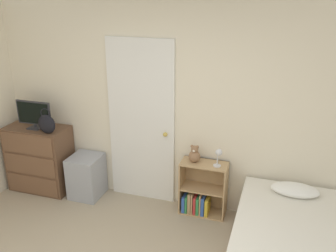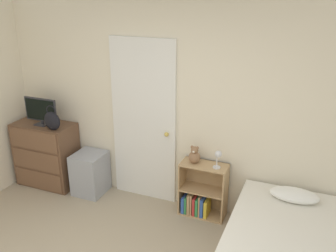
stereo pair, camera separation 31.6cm
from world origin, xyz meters
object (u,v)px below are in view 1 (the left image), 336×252
Objects in this scene: desk_lamp at (219,155)px; bed at (291,252)px; bookshelf at (201,194)px; storage_bin at (87,176)px; dresser at (40,158)px; tv at (34,114)px; handbag at (47,124)px; teddy_bear at (194,155)px.

desk_lamp reaches higher than bed.
storage_bin is at bearing -177.25° from bookshelf.
tv is at bearing -57.17° from dresser.
desk_lamp is (2.43, 0.05, 0.38)m from dresser.
dresser reaches higher than bookshelf.
handbag reaches higher than desk_lamp.
bed is (3.28, -0.68, -0.83)m from tv.
handbag is at bearing -25.36° from dresser.
handbag is at bearing -22.23° from tv.
bookshelf is 0.36× the size of bed.
bookshelf is 1.33m from bed.
handbag is 0.18× the size of bed.
tv is at bearing -176.95° from teddy_bear.
bookshelf is 0.61m from desk_lamp.
desk_lamp is (0.20, -0.04, 0.58)m from bookshelf.
handbag is 1.50× the size of desk_lamp.
desk_lamp is at bearing -10.79° from bookshelf.
tv is at bearing 157.77° from handbag.
dresser is at bearing -177.63° from teddy_bear.
handbag reaches higher than teddy_bear.
desk_lamp is at bearing 1.81° from tv.
handbag is (0.28, -0.13, 0.58)m from dresser.
dresser is 2.16m from teddy_bear.
teddy_bear reaches higher than bed.
dresser is 3.38m from bed.
storage_bin is (0.42, 0.15, -0.75)m from handbag.
desk_lamp reaches higher than teddy_bear.
teddy_bear is at bearing 172.86° from desk_lamp.
storage_bin is 2.71m from bed.
bookshelf is (1.96, 0.22, -0.77)m from handbag.
teddy_bear is (2.14, 0.09, 0.32)m from dresser.
tv reaches higher than teddy_bear.
handbag reaches higher than storage_bin.
tv reaches higher than handbag.
storage_bin is at bearing 19.43° from handbag.
desk_lamp is (2.15, 0.18, -0.20)m from handbag.
tv is 3.45m from bed.
teddy_bear is (2.12, 0.11, -0.32)m from tv.
desk_lamp reaches higher than storage_bin.
storage_bin is at bearing 164.59° from bed.
teddy_bear is at bearing 2.37° from dresser.
bookshelf is at bearing 0.64° from teddy_bear.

